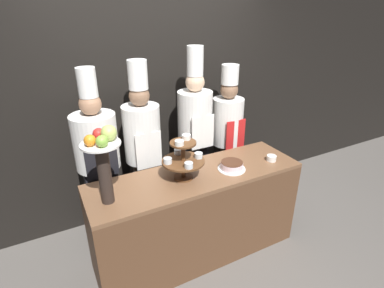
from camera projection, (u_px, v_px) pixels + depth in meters
name	position (u px, v px, depth m)	size (l,w,h in m)	color
ground_plane	(212.00, 271.00, 2.76)	(14.00, 14.00, 0.00)	#5B5651
wall_back	(154.00, 92.00, 3.19)	(10.00, 0.06, 2.80)	black
buffet_counter	(197.00, 215.00, 2.81)	(1.93, 0.58, 0.89)	brown
tiered_stand	(183.00, 158.00, 2.49)	(0.36, 0.36, 0.38)	brown
fruit_pedestal	(103.00, 157.00, 2.11)	(0.28, 0.28, 0.60)	#2D231E
cake_round	(232.00, 166.00, 2.69)	(0.25, 0.25, 0.07)	white
cup_white	(272.00, 158.00, 2.85)	(0.09, 0.09, 0.05)	white
chef_left	(98.00, 158.00, 2.77)	(0.40, 0.40, 1.78)	black
chef_center_left	(143.00, 146.00, 2.94)	(0.36, 0.36, 1.81)	#38332D
chef_center_right	(195.00, 132.00, 3.17)	(0.36, 0.36, 1.90)	black
chef_right	(227.00, 132.00, 3.38)	(0.34, 0.34, 1.69)	#38332D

